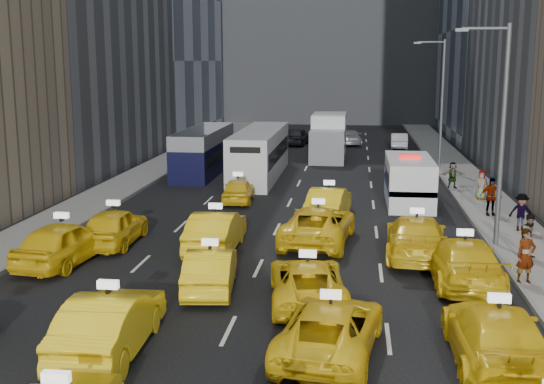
{
  "coord_description": "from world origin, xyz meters",
  "views": [
    {
      "loc": [
        3.47,
        -16.03,
        7.56
      ],
      "look_at": [
        -0.05,
        12.58,
        2.0
      ],
      "focal_mm": 45.0,
      "sensor_mm": 36.0,
      "label": 1
    }
  ],
  "objects": [
    {
      "name": "pedestrian_1",
      "position": [
        10.17,
        10.1,
        1.01
      ],
      "size": [
        0.93,
        0.68,
        1.71
      ],
      "primitive_type": "imported",
      "rotation": [
        0.0,
        0.0,
        0.29
      ],
      "color": "gray",
      "rests_on": "sidewalk_east"
    },
    {
      "name": "taxi_17",
      "position": [
        2.26,
        16.43,
        0.78
      ],
      "size": [
        2.19,
        4.9,
        1.56
      ],
      "primitive_type": "imported",
      "rotation": [
        0.0,
        0.0,
        3.03
      ],
      "color": "yellow",
      "rests_on": "ground"
    },
    {
      "name": "taxi_10",
      "position": [
        2.07,
        4.59,
        0.69
      ],
      "size": [
        2.93,
        5.25,
        1.39
      ],
      "primitive_type": "imported",
      "rotation": [
        0.0,
        0.0,
        3.27
      ],
      "color": "yellow",
      "rests_on": "ground"
    },
    {
      "name": "taxi_12",
      "position": [
        -6.42,
        10.5,
        0.79
      ],
      "size": [
        1.92,
        4.65,
        1.57
      ],
      "primitive_type": "imported",
      "rotation": [
        0.0,
        0.0,
        3.15
      ],
      "color": "yellow",
      "rests_on": "ground"
    },
    {
      "name": "city_bus",
      "position": [
        -2.75,
        28.0,
        1.55
      ],
      "size": [
        3.35,
        12.25,
        3.13
      ],
      "rotation": [
        0.0,
        0.0,
        -0.07
      ],
      "color": "silver",
      "rests_on": "ground"
    },
    {
      "name": "misc_car_1",
      "position": [
        -5.51,
        39.77,
        0.75
      ],
      "size": [
        3.16,
        5.67,
        1.5
      ],
      "primitive_type": "imported",
      "rotation": [
        0.0,
        0.0,
        3.01
      ],
      "color": "black",
      "rests_on": "ground"
    },
    {
      "name": "taxi_16",
      "position": [
        -2.79,
        19.73,
        0.67
      ],
      "size": [
        1.84,
        4.01,
        1.33
      ],
      "primitive_type": "imported",
      "rotation": [
        0.0,
        0.0,
        3.21
      ],
      "color": "yellow",
      "rests_on": "ground"
    },
    {
      "name": "taxi_6",
      "position": [
        2.94,
        0.78,
        0.71
      ],
      "size": [
        3.03,
        5.38,
        1.42
      ],
      "primitive_type": "imported",
      "rotation": [
        0.0,
        0.0,
        3.0
      ],
      "color": "yellow",
      "rests_on": "ground"
    },
    {
      "name": "curb_east",
      "position": [
        9.05,
        25.0,
        0.09
      ],
      "size": [
        0.15,
        90.0,
        0.18
      ],
      "primitive_type": "cube",
      "color": "slate",
      "rests_on": "ground"
    },
    {
      "name": "misc_car_0",
      "position": [
        6.97,
        28.89,
        0.77
      ],
      "size": [
        1.83,
        4.74,
        1.54
      ],
      "primitive_type": "imported",
      "rotation": [
        0.0,
        0.0,
        3.18
      ],
      "color": "#A8ABAF",
      "rests_on": "ground"
    },
    {
      "name": "taxi_5",
      "position": [
        -2.8,
        0.18,
        0.83
      ],
      "size": [
        1.89,
        5.06,
        1.65
      ],
      "primitive_type": "imported",
      "rotation": [
        0.0,
        0.0,
        3.17
      ],
      "color": "yellow",
      "rests_on": "ground"
    },
    {
      "name": "double_decker",
      "position": [
        -6.77,
        29.16,
        1.48
      ],
      "size": [
        2.93,
        10.39,
        2.99
      ],
      "rotation": [
        0.0,
        0.0,
        0.06
      ],
      "color": "black",
      "rests_on": "ground"
    },
    {
      "name": "pedestrian_0",
      "position": [
        9.27,
        7.0,
        1.09
      ],
      "size": [
        0.79,
        0.64,
        1.89
      ],
      "primitive_type": "imported",
      "rotation": [
        0.0,
        0.0,
        0.31
      ],
      "color": "gray",
      "rests_on": "sidewalk_east"
    },
    {
      "name": "nypd_van",
      "position": [
        6.37,
        20.58,
        1.2
      ],
      "size": [
        2.91,
        6.33,
        2.64
      ],
      "rotation": [
        0.0,
        0.0,
        0.08
      ],
      "color": "white",
      "rests_on": "ground"
    },
    {
      "name": "taxi_15",
      "position": [
        5.91,
        10.21,
        0.82
      ],
      "size": [
        2.62,
        5.77,
        1.64
      ],
      "primitive_type": "imported",
      "rotation": [
        0.0,
        0.0,
        3.08
      ],
      "color": "yellow",
      "rests_on": "ground"
    },
    {
      "name": "taxi_8",
      "position": [
        -7.37,
        7.63,
        0.83
      ],
      "size": [
        2.52,
        5.09,
        1.67
      ],
      "primitive_type": "imported",
      "rotation": [
        0.0,
        0.0,
        3.03
      ],
      "color": "yellow",
      "rests_on": "ground"
    },
    {
      "name": "pedestrian_5",
      "position": [
        9.23,
        24.69,
        0.92
      ],
      "size": [
        1.47,
        0.58,
        1.55
      ],
      "primitive_type": "imported",
      "rotation": [
        0.0,
        0.0,
        0.12
      ],
      "color": "gray",
      "rests_on": "sidewalk_east"
    },
    {
      "name": "taxi_14",
      "position": [
        2.0,
        11.79,
        0.79
      ],
      "size": [
        3.21,
        5.94,
        1.58
      ],
      "primitive_type": "imported",
      "rotation": [
        0.0,
        0.0,
        3.04
      ],
      "color": "yellow",
      "rests_on": "ground"
    },
    {
      "name": "streetlight_near",
      "position": [
        9.18,
        12.0,
        4.92
      ],
      "size": [
        2.15,
        0.22,
        9.0
      ],
      "color": "#595B60",
      "rests_on": "ground"
    },
    {
      "name": "sidewalk_east",
      "position": [
        10.5,
        25.0,
        0.07
      ],
      "size": [
        3.0,
        90.0,
        0.15
      ],
      "primitive_type": "cube",
      "color": "gray",
      "rests_on": "ground"
    },
    {
      "name": "misc_car_2",
      "position": [
        2.87,
        46.39,
        0.7
      ],
      "size": [
        2.6,
        5.04,
        1.4
      ],
      "primitive_type": "imported",
      "rotation": [
        0.0,
        0.0,
        3.28
      ],
      "color": "gray",
      "rests_on": "ground"
    },
    {
      "name": "misc_car_3",
      "position": [
        -1.83,
        45.55,
        0.81
      ],
      "size": [
        2.41,
        4.93,
        1.62
      ],
      "primitive_type": "imported",
      "rotation": [
        0.0,
        0.0,
        3.03
      ],
      "color": "black",
      "rests_on": "ground"
    },
    {
      "name": "misc_car_4",
      "position": [
        7.29,
        44.53,
        0.67
      ],
      "size": [
        1.57,
        4.1,
        1.33
      ],
      "primitive_type": "imported",
      "rotation": [
        0.0,
        0.0,
        3.1
      ],
      "color": "#B4B7BD",
      "rests_on": "ground"
    },
    {
      "name": "pedestrian_2",
      "position": [
        10.83,
        14.46,
        0.99
      ],
      "size": [
        1.1,
        0.51,
        1.67
      ],
      "primitive_type": "imported",
      "rotation": [
        0.0,
        0.0,
        -0.06
      ],
      "color": "gray",
      "rests_on": "sidewalk_east"
    },
    {
      "name": "taxi_11",
      "position": [
        7.25,
        7.09,
        0.8
      ],
      "size": [
        2.35,
        5.58,
        1.61
      ],
      "primitive_type": "imported",
      "rotation": [
        0.0,
        0.0,
        3.16
      ],
      "color": "yellow",
      "rests_on": "ground"
    },
    {
      "name": "taxi_13",
      "position": [
        -2.04,
        10.16,
        0.81
      ],
      "size": [
        1.72,
        4.94,
        1.63
      ],
      "primitive_type": "imported",
      "rotation": [
        0.0,
        0.0,
        3.14
      ],
      "color": "yellow",
      "rests_on": "ground"
    },
    {
      "name": "pedestrian_3",
      "position": [
        10.06,
        17.42,
        1.08
      ],
      "size": [
        1.16,
        0.66,
        1.86
      ],
      "primitive_type": "imported",
      "rotation": [
        0.0,
        0.0,
        0.16
      ],
      "color": "gray",
      "rests_on": "sidewalk_east"
    },
    {
      "name": "box_truck",
      "position": [
        1.38,
        37.06,
        1.7
      ],
      "size": [
        2.98,
        7.66,
        3.45
      ],
      "rotation": [
        0.0,
        0.0,
        0.05
      ],
      "color": "white",
      "rests_on": "ground"
    },
    {
      "name": "taxi_7",
      "position": [
        7.09,
        0.52,
        0.8
      ],
      "size": [
        2.24,
        5.49,
        1.59
      ],
      "primitive_type": "imported",
      "rotation": [
        0.0,
        0.0,
        3.14
      ],
      "color": "yellow",
      "rests_on": "ground"
    },
    {
      "name": "taxi_9",
      "position": [
        -1.24,
        5.39,
        0.72
      ],
      "size": [
        2.02,
        4.52,
        1.44
      ],
      "primitive_type": "imported",
      "rotation": [
        0.0,
        0.0,
        3.26
      ],
      "color": "yellow",
      "rests_on": "ground"
    },
    {
      "name": "curb_west",
      "position": [
        -9.05,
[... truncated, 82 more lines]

